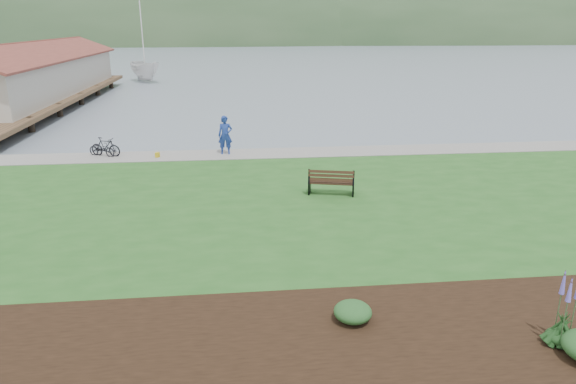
# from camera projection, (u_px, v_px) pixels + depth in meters

# --- Properties ---
(ground) EXTENTS (600.00, 600.00, 0.00)m
(ground) POSITION_uv_depth(u_px,v_px,m) (314.00, 204.00, 20.62)
(ground) COLOR slate
(ground) RESTS_ON ground
(lawn) EXTENTS (34.00, 20.00, 0.40)m
(lawn) POSITION_uv_depth(u_px,v_px,m) (323.00, 217.00, 18.67)
(lawn) COLOR #21551E
(lawn) RESTS_ON ground
(shoreline_path) EXTENTS (34.00, 2.20, 0.03)m
(shoreline_path) POSITION_uv_depth(u_px,v_px,m) (294.00, 153.00, 27.00)
(shoreline_path) COLOR gray
(shoreline_path) RESTS_ON lawn
(garden_bed) EXTENTS (24.00, 4.40, 0.04)m
(garden_bed) POSITION_uv_depth(u_px,v_px,m) (513.00, 328.00, 11.54)
(garden_bed) COLOR black
(garden_bed) RESTS_ON lawn
(far_hillside) EXTENTS (580.00, 80.00, 38.00)m
(far_hillside) POSITION_uv_depth(u_px,v_px,m) (297.00, 42.00, 183.05)
(far_hillside) COLOR #2D4C2A
(far_hillside) RESTS_ON ground
(pier_pavilion) EXTENTS (8.00, 36.00, 5.40)m
(pier_pavilion) POSITION_uv_depth(u_px,v_px,m) (34.00, 75.00, 43.76)
(pier_pavilion) COLOR #4C3826
(pier_pavilion) RESTS_ON ground
(park_bench) EXTENTS (1.92, 1.14, 1.11)m
(park_bench) POSITION_uv_depth(u_px,v_px,m) (331.00, 182.00, 20.29)
(park_bench) COLOR black
(park_bench) RESTS_ON lawn
(person) EXTENTS (0.86, 0.59, 2.36)m
(person) POSITION_uv_depth(u_px,v_px,m) (225.00, 132.00, 26.36)
(person) COLOR navy
(person) RESTS_ON lawn
(bicycle_a) EXTENTS (1.14, 1.60, 0.80)m
(bicycle_a) POSITION_uv_depth(u_px,v_px,m) (102.00, 149.00, 26.18)
(bicycle_a) COLOR black
(bicycle_a) RESTS_ON lawn
(bicycle_b) EXTENTS (1.00, 1.70, 0.98)m
(bicycle_b) POSITION_uv_depth(u_px,v_px,m) (106.00, 147.00, 26.17)
(bicycle_b) COLOR black
(bicycle_b) RESTS_ON lawn
(sailboat) EXTENTS (15.34, 15.43, 29.74)m
(sailboat) POSITION_uv_depth(u_px,v_px,m) (146.00, 82.00, 62.77)
(sailboat) COLOR silver
(sailboat) RESTS_ON ground
(pannier) EXTENTS (0.23, 0.29, 0.27)m
(pannier) POSITION_uv_depth(u_px,v_px,m) (157.00, 155.00, 26.02)
(pannier) COLOR gold
(pannier) RESTS_ON lawn
(echium_0) EXTENTS (0.62, 0.62, 1.85)m
(echium_0) POSITION_uv_depth(u_px,v_px,m) (565.00, 315.00, 10.74)
(echium_0) COLOR black
(echium_0) RESTS_ON garden_bed
(shrub_0) EXTENTS (0.88, 0.88, 0.44)m
(shrub_0) POSITION_uv_depth(u_px,v_px,m) (353.00, 312.00, 11.72)
(shrub_0) COLOR #1E4C21
(shrub_0) RESTS_ON garden_bed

